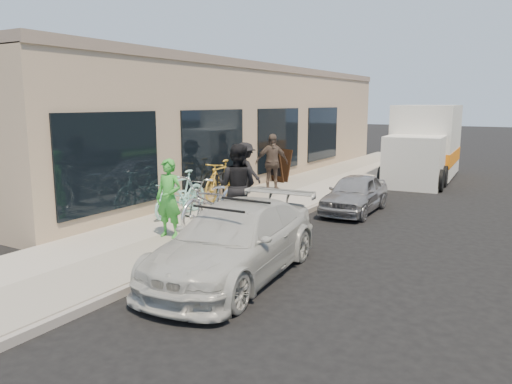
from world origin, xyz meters
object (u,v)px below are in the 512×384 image
at_px(cruiser_bike_a, 182,193).
at_px(cruiser_bike_b, 176,200).
at_px(bystander_a, 245,171).
at_px(sedan_silver, 355,194).
at_px(bike_rack, 220,185).
at_px(moving_truck, 424,147).
at_px(sedan_white, 235,241).
at_px(cruiser_bike_c, 221,180).
at_px(man_standing, 237,186).
at_px(bystander_b, 272,163).
at_px(tandem_bike, 212,201).
at_px(woman_rider, 169,198).
at_px(sandwich_board, 278,165).

bearing_deg(cruiser_bike_a, cruiser_bike_b, -89.69).
bearing_deg(bystander_a, sedan_silver, -158.51).
distance_m(bike_rack, moving_truck, 9.29).
bearing_deg(sedan_white, cruiser_bike_a, 135.34).
bearing_deg(cruiser_bike_c, cruiser_bike_a, -91.66).
bearing_deg(cruiser_bike_b, bystander_a, 82.14).
xyz_separation_m(moving_truck, man_standing, (-1.69, -10.62, -0.16)).
relative_size(man_standing, cruiser_bike_a, 1.03).
height_order(sedan_silver, cruiser_bike_b, sedan_silver).
xyz_separation_m(cruiser_bike_a, bystander_b, (0.27, 4.12, 0.35)).
bearing_deg(bystander_b, cruiser_bike_a, -138.12).
relative_size(moving_truck, bystander_b, 3.25).
xyz_separation_m(tandem_bike, bystander_a, (-1.10, 3.13, 0.22)).
distance_m(man_standing, bystander_b, 4.80).
distance_m(tandem_bike, cruiser_bike_c, 3.17).
bearing_deg(cruiser_bike_c, man_standing, -57.37).
distance_m(sedan_silver, moving_truck, 7.14).
xyz_separation_m(woman_rider, cruiser_bike_c, (-1.34, 3.81, -0.24)).
relative_size(cruiser_bike_a, bystander_a, 1.11).
height_order(cruiser_bike_c, bystander_b, bystander_b).
xyz_separation_m(bike_rack, moving_truck, (3.57, 8.56, 0.59)).
height_order(moving_truck, cruiser_bike_a, moving_truck).
bearing_deg(cruiser_bike_c, moving_truck, 56.54).
bearing_deg(bystander_a, bystander_b, -79.42).
bearing_deg(sedan_white, moving_truck, 83.61).
distance_m(tandem_bike, bystander_b, 4.92).
relative_size(bystander_a, bystander_b, 0.91).
height_order(sedan_silver, moving_truck, moving_truck).
bearing_deg(man_standing, bystander_a, -71.51).
relative_size(man_standing, cruiser_bike_c, 0.99).
bearing_deg(sedan_silver, cruiser_bike_c, -165.06).
distance_m(sandwich_board, bystander_b, 1.95).
bearing_deg(bystander_a, bike_rack, 79.32).
bearing_deg(cruiser_bike_c, sandwich_board, 84.57).
bearing_deg(cruiser_bike_b, sedan_silver, 43.35).
bearing_deg(man_standing, sedan_silver, -123.13).
distance_m(tandem_bike, cruiser_bike_b, 1.49).
xyz_separation_m(sedan_white, man_standing, (-1.45, 2.34, 0.47)).
relative_size(sandwich_board, woman_rider, 0.69).
bearing_deg(sedan_silver, sedan_white, -91.81).
distance_m(moving_truck, woman_rider, 12.24).
relative_size(woman_rider, bystander_b, 0.90).
distance_m(woman_rider, bystander_a, 4.30).
xyz_separation_m(sedan_silver, cruiser_bike_c, (-3.60, -1.07, 0.21)).
height_order(sedan_white, bystander_a, bystander_a).
bearing_deg(moving_truck, cruiser_bike_b, -112.85).
distance_m(sedan_white, cruiser_bike_c, 5.98).
height_order(bike_rack, cruiser_bike_b, bike_rack).
relative_size(moving_truck, cruiser_bike_c, 3.08).
xyz_separation_m(cruiser_bike_a, cruiser_bike_b, (-0.00, -0.20, -0.14)).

